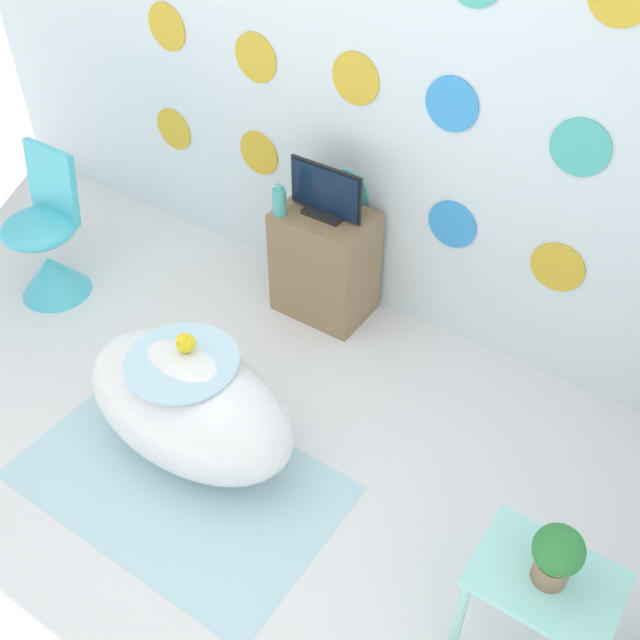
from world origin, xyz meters
The scene contains 11 objects.
ground_plane centered at (0.00, 0.00, 0.00)m, with size 12.00×12.00×0.00m, color white.
wall_back_dotted centered at (0.00, 1.95, 1.30)m, with size 4.74×0.05×2.60m.
rug centered at (0.13, 0.52, 0.00)m, with size 1.28×0.80×0.01m.
bathtub centered at (0.07, 0.70, 0.26)m, with size 0.95×0.53×0.52m.
rubber_duck centered at (0.06, 0.73, 0.57)m, with size 0.07×0.08×0.09m.
chair centered at (-1.21, 1.07, 0.25)m, with size 0.37×0.37×0.76m.
tv_cabinet centered at (0.01, 1.74, 0.28)m, with size 0.45×0.32×0.56m.
tv centered at (0.01, 1.74, 0.67)m, with size 0.37×0.12×0.25m.
vase centered at (-0.16, 1.63, 0.63)m, with size 0.07×0.07×0.15m.
side_table centered at (1.52, 0.67, 0.36)m, with size 0.43×0.32×0.44m.
potted_plant_left centered at (1.52, 0.67, 0.57)m, with size 0.15×0.15×0.23m.
Camera 1 is at (1.61, -0.65, 2.48)m, focal length 42.00 mm.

